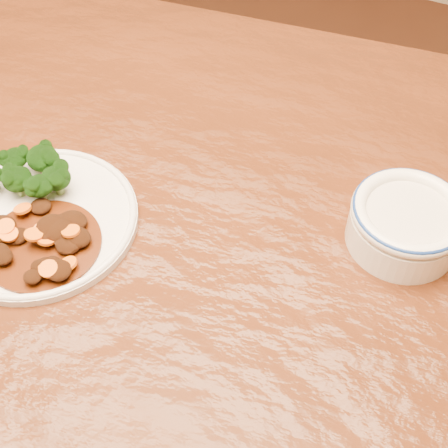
% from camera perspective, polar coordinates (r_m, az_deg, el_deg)
% --- Properties ---
extents(ground, '(4.00, 4.00, 0.00)m').
position_cam_1_polar(ground, '(1.41, -5.34, -19.08)').
color(ground, '#421E10').
rests_on(ground, ground).
extents(dining_table, '(1.60, 1.08, 0.75)m').
position_cam_1_polar(dining_table, '(0.83, -8.65, -2.08)').
color(dining_table, '#4C210D').
rests_on(dining_table, ground).
extents(dinner_plate, '(0.23, 0.23, 0.01)m').
position_cam_1_polar(dinner_plate, '(0.77, -16.63, 0.40)').
color(dinner_plate, white).
rests_on(dinner_plate, dining_table).
extents(broccoli_florets, '(0.11, 0.09, 0.04)m').
position_cam_1_polar(broccoli_florets, '(0.79, -17.83, 4.51)').
color(broccoli_florets, '#7BA153').
rests_on(broccoli_florets, dinner_plate).
extents(mince_stew, '(0.13, 0.13, 0.02)m').
position_cam_1_polar(mince_stew, '(0.73, -16.16, -1.37)').
color(mince_stew, '#4D1B08').
rests_on(mince_stew, dinner_plate).
extents(dip_bowl, '(0.13, 0.13, 0.06)m').
position_cam_1_polar(dip_bowl, '(0.73, 16.32, 0.18)').
color(dip_bowl, white).
rests_on(dip_bowl, dining_table).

